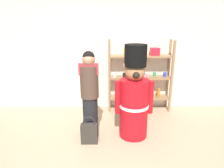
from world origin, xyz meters
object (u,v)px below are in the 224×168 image
at_px(teddy_bear_guard, 134,98).
at_px(person_shopper, 90,93).
at_px(shopping_bag, 89,133).
at_px(merchandise_shelf, 140,75).

xyz_separation_m(teddy_bear_guard, person_shopper, (-0.78, 0.02, 0.08)).
bearing_deg(person_shopper, shopping_bag, -91.34).
relative_size(person_shopper, shopping_bag, 3.14).
distance_m(teddy_bear_guard, person_shopper, 0.79).
relative_size(teddy_bear_guard, shopping_bag, 3.36).
bearing_deg(shopping_bag, teddy_bear_guard, 16.66).
bearing_deg(shopping_bag, merchandise_shelf, 53.13).
bearing_deg(shopping_bag, person_shopper, 88.66).
bearing_deg(teddy_bear_guard, merchandise_shelf, 76.76).
xyz_separation_m(merchandise_shelf, shopping_bag, (-1.07, -1.42, -0.66)).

